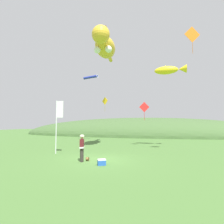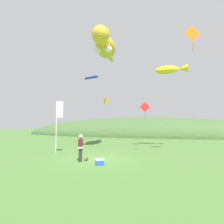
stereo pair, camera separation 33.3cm
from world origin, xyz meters
name	(u,v)px [view 2 (the right image)]	position (x,y,z in m)	size (l,w,h in m)	color
ground_plane	(96,160)	(0.00, 0.00, 0.00)	(120.00, 120.00, 0.00)	#477033
distant_hill_ridge	(141,135)	(0.00, 26.45, 0.00)	(55.38, 15.93, 7.63)	#426033
festival_attendant	(81,147)	(-0.73, -0.93, 0.95)	(0.36, 0.47, 1.77)	#332D28
kite_spool	(86,159)	(-0.49, -0.53, 0.13)	(0.17, 0.26, 0.26)	olive
picnic_cooler	(100,162)	(0.82, -1.47, 0.18)	(0.59, 0.52, 0.36)	blue
festival_banner_pole	(58,119)	(-4.02, 1.40, 2.93)	(0.66, 0.08, 4.46)	silver
kite_giant_cat	(105,46)	(-1.05, 4.93, 10.48)	(2.49, 7.17, 2.18)	gold
kite_fish_windsock	(170,70)	(5.39, 7.25, 8.13)	(3.22, 0.98, 0.98)	yellow
kite_tube_streamer	(92,77)	(-5.29, 11.77, 9.30)	(2.49, 1.06, 0.44)	#2633A5
kite_diamond_red	(145,107)	(2.65, 8.02, 4.34)	(1.09, 0.43, 2.06)	red
kite_diamond_orange	(192,34)	(6.90, 3.10, 9.62)	(1.25, 0.49, 2.23)	orange
kite_diamond_gold	(106,101)	(-2.83, 10.84, 5.57)	(0.96, 0.56, 2.00)	yellow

